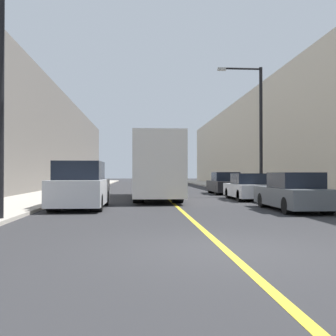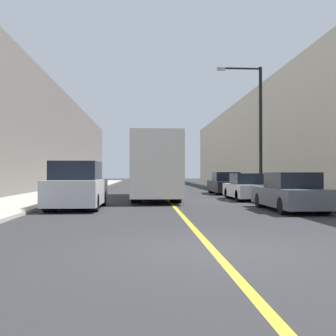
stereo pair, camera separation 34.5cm
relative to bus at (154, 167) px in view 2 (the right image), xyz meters
name	(u,v)px [view 2 (the right image)]	position (x,y,z in m)	size (l,w,h in m)	color
ground_plane	(213,250)	(0.73, -14.99, -1.84)	(200.00, 200.00, 0.00)	#2D2D30
sidewalk_left	(81,188)	(-6.59, 15.01, -1.78)	(3.69, 72.00, 0.13)	#B2AA9E
sidewalk_right	(234,188)	(8.05, 15.01, -1.78)	(3.69, 72.00, 0.13)	#B2AA9E
building_row_left	(39,138)	(-10.43, 15.01, 2.90)	(4.00, 72.00, 9.50)	#66605B
building_row_right	(273,139)	(11.90, 15.01, 2.93)	(4.00, 72.00, 9.56)	beige
road_center_line	(158,188)	(0.73, 15.01, -1.84)	(0.16, 72.00, 0.01)	gold
bus	(154,167)	(0.00, 0.00, 0.00)	(2.45, 10.18, 3.46)	silver
parked_suv_left	(77,187)	(-3.33, -6.02, -0.95)	(2.04, 4.58, 1.94)	silver
car_right_near	(290,193)	(5.11, -7.40, -1.17)	(1.79, 4.55, 1.50)	#51565B
car_right_mid	(247,188)	(5.04, -1.25, -1.19)	(1.83, 4.30, 1.45)	silver
car_right_far	(225,184)	(5.08, 4.83, -1.15)	(1.87, 4.37, 1.54)	black
street_lamp_left	(4,77)	(-4.79, -10.38, 2.51)	(2.79, 0.24, 7.35)	black
street_lamp_right	(257,122)	(6.27, 1.12, 2.76)	(2.79, 0.24, 7.83)	black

